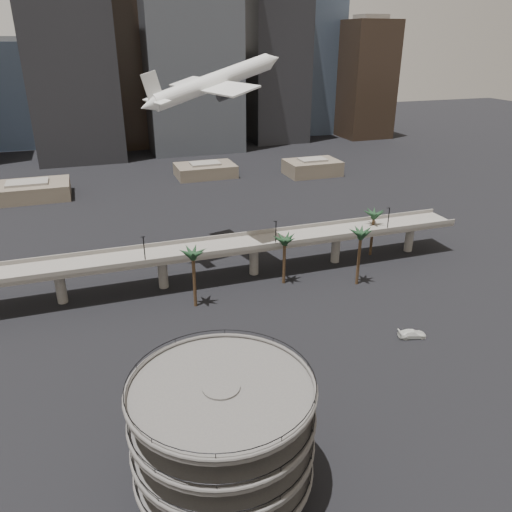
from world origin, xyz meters
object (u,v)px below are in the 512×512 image
object	(u,v)px
car_c	(412,334)
car_b	(276,356)
airborne_jet	(213,82)
parking_ramp	(223,430)
overpass	(209,252)
car_a	(290,385)

from	to	relation	value
car_c	car_b	bearing A→B (deg)	100.04
airborne_jet	car_c	distance (m)	69.30
parking_ramp	airborne_jet	world-z (taller)	airborne_jet
airborne_jet	car_b	world-z (taller)	airborne_jet
overpass	car_a	distance (m)	43.81
parking_ramp	car_b	size ratio (longest dim) A/B	4.73
parking_ramp	car_c	distance (m)	49.87
overpass	airborne_jet	xyz separation A→B (m)	(5.31, 11.60, 36.27)
car_b	overpass	bearing A→B (deg)	-20.39
parking_ramp	car_b	xyz separation A→B (m)	(16.30, 24.10, -9.06)
overpass	car_b	xyz separation A→B (m)	(3.30, -34.89, -6.57)
parking_ramp	car_a	size ratio (longest dim) A/B	5.11
car_c	parking_ramp	bearing A→B (deg)	130.81
parking_ramp	overpass	xyz separation A→B (m)	(13.00, 59.00, -2.50)
airborne_jet	overpass	bearing A→B (deg)	-127.74
parking_ramp	airborne_jet	distance (m)	80.38
overpass	car_a	xyz separation A→B (m)	(2.49, -43.24, -6.60)
car_a	parking_ramp	bearing A→B (deg)	159.59
car_b	car_a	bearing A→B (deg)	148.70
overpass	airborne_jet	world-z (taller)	airborne_jet
car_a	car_b	xyz separation A→B (m)	(0.81, 8.35, 0.03)
parking_ramp	overpass	distance (m)	60.46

